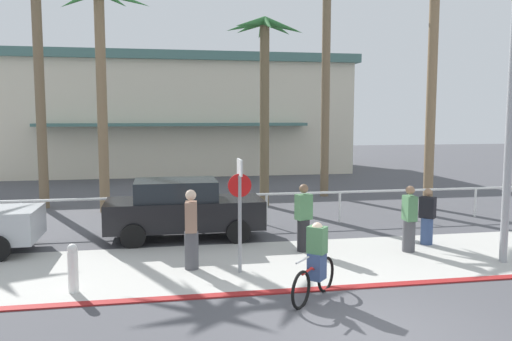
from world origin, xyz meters
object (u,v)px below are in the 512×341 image
(palm_tree_4, at_px, (326,26))
(pedestrian_2, at_px, (191,232))
(palm_tree_3, at_px, (265,64))
(palm_tree_5, at_px, (433,43))
(bollard_1, at_px, (73,268))
(pedestrian_1, at_px, (304,221))
(palm_tree_2, at_px, (100,47))
(palm_tree_1, at_px, (38,26))
(car_black_1, at_px, (183,208))
(pedestrian_3, at_px, (427,219))
(pedestrian_0, at_px, (409,222))
(stop_sign_bike_lane, at_px, (240,199))
(cyclist_red_0, at_px, (316,262))

(palm_tree_4, bearing_deg, pedestrian_2, -122.70)
(palm_tree_3, relative_size, palm_tree_5, 0.82)
(bollard_1, xyz_separation_m, palm_tree_3, (5.72, 9.16, 4.94))
(palm_tree_5, height_order, pedestrian_1, palm_tree_5)
(palm_tree_2, bearing_deg, pedestrian_1, -49.99)
(palm_tree_1, bearing_deg, palm_tree_4, 4.22)
(palm_tree_2, height_order, pedestrian_2, palm_tree_2)
(car_black_1, relative_size, pedestrian_3, 2.83)
(pedestrian_0, bearing_deg, pedestrian_2, -174.67)
(palm_tree_3, xyz_separation_m, palm_tree_4, (3.03, 1.89, 1.78))
(pedestrian_1, relative_size, pedestrian_3, 1.14)
(stop_sign_bike_lane, bearing_deg, palm_tree_2, 114.43)
(palm_tree_2, height_order, palm_tree_4, palm_tree_4)
(palm_tree_2, bearing_deg, bollard_1, -88.22)
(pedestrian_3, bearing_deg, palm_tree_4, 90.54)
(palm_tree_2, relative_size, palm_tree_4, 0.80)
(palm_tree_2, xyz_separation_m, car_black_1, (2.62, -4.61, -5.04))
(stop_sign_bike_lane, relative_size, palm_tree_5, 0.29)
(palm_tree_1, relative_size, palm_tree_3, 1.29)
(pedestrian_1, height_order, pedestrian_2, pedestrian_2)
(bollard_1, bearing_deg, palm_tree_5, 32.56)
(car_black_1, xyz_separation_m, cyclist_red_0, (2.30, -5.38, -0.18))
(pedestrian_0, bearing_deg, palm_tree_1, 141.17)
(palm_tree_4, relative_size, pedestrian_3, 6.46)
(stop_sign_bike_lane, relative_size, bollard_1, 2.56)
(stop_sign_bike_lane, xyz_separation_m, palm_tree_1, (-6.04, 9.51, 5.11))
(palm_tree_2, distance_m, pedestrian_2, 9.60)
(palm_tree_2, bearing_deg, palm_tree_4, 13.51)
(stop_sign_bike_lane, xyz_separation_m, pedestrian_1, (1.89, 1.51, -0.85))
(stop_sign_bike_lane, bearing_deg, pedestrian_1, 38.64)
(palm_tree_1, distance_m, cyclist_red_0, 14.76)
(car_black_1, distance_m, pedestrian_1, 3.63)
(palm_tree_1, height_order, pedestrian_0, palm_tree_1)
(palm_tree_2, xyz_separation_m, cyclist_red_0, (4.92, -9.99, -5.22))
(palm_tree_1, height_order, palm_tree_2, palm_tree_1)
(stop_sign_bike_lane, distance_m, pedestrian_3, 5.70)
(palm_tree_5, distance_m, cyclist_red_0, 12.37)
(palm_tree_3, bearing_deg, palm_tree_2, -177.38)
(palm_tree_1, bearing_deg, bollard_1, -75.71)
(palm_tree_3, xyz_separation_m, car_black_1, (-3.38, -4.89, -4.59))
(palm_tree_1, relative_size, pedestrian_3, 5.97)
(palm_tree_1, distance_m, palm_tree_4, 11.39)
(cyclist_red_0, bearing_deg, pedestrian_3, 39.18)
(pedestrian_0, distance_m, pedestrian_1, 2.71)
(stop_sign_bike_lane, height_order, palm_tree_5, palm_tree_5)
(cyclist_red_0, bearing_deg, palm_tree_2, 116.21)
(cyclist_red_0, distance_m, pedestrian_1, 3.39)
(stop_sign_bike_lane, relative_size, car_black_1, 0.58)
(car_black_1, relative_size, cyclist_red_0, 2.93)
(palm_tree_3, height_order, pedestrian_2, palm_tree_3)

